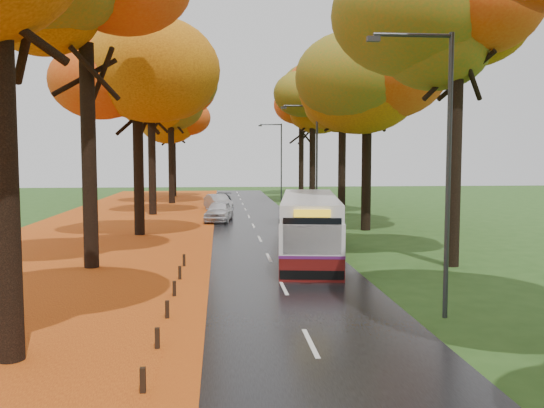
{
  "coord_description": "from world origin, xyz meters",
  "views": [
    {
      "loc": [
        -2.18,
        -7.61,
        4.59
      ],
      "look_at": [
        0.0,
        16.44,
        2.6
      ],
      "focal_mm": 38.0,
      "sensor_mm": 36.0,
      "label": 1
    }
  ],
  "objects": [
    {
      "name": "trees_right",
      "position": [
        7.19,
        26.91,
        9.69
      ],
      "size": [
        9.3,
        74.2,
        13.96
      ],
      "color": "black",
      "rests_on": "ground"
    },
    {
      "name": "centre_line",
      "position": [
        0.0,
        25.0,
        0.04
      ],
      "size": [
        0.12,
        90.0,
        0.01
      ],
      "primitive_type": "cube",
      "color": "silver",
      "rests_on": "road"
    },
    {
      "name": "streetlamp_mid",
      "position": [
        3.95,
        30.0,
        4.71
      ],
      "size": [
        2.45,
        0.18,
        8.0
      ],
      "color": "#333538",
      "rests_on": "ground"
    },
    {
      "name": "bus",
      "position": [
        1.83,
        17.93,
        1.5
      ],
      "size": [
        3.85,
        10.82,
        2.79
      ],
      "rotation": [
        0.0,
        0.0,
        -0.14
      ],
      "color": "#570F0D",
      "rests_on": "road"
    },
    {
      "name": "road",
      "position": [
        0.0,
        25.0,
        0.02
      ],
      "size": [
        6.5,
        90.0,
        0.04
      ],
      "primitive_type": "cube",
      "color": "black",
      "rests_on": "ground"
    },
    {
      "name": "car_dark",
      "position": [
        -2.21,
        46.04,
        0.61
      ],
      "size": [
        2.49,
        4.17,
        1.13
      ],
      "primitive_type": "imported",
      "rotation": [
        0.0,
        0.0,
        -0.25
      ],
      "color": "black",
      "rests_on": "road"
    },
    {
      "name": "leaf_verge",
      "position": [
        -9.0,
        25.0,
        0.01
      ],
      "size": [
        12.0,
        90.0,
        0.02
      ],
      "primitive_type": "cube",
      "color": "maroon",
      "rests_on": "ground"
    },
    {
      "name": "bollard_row",
      "position": [
        -3.7,
        4.7,
        0.26
      ],
      "size": [
        0.11,
        23.51,
        0.52
      ],
      "color": "black",
      "rests_on": "ground"
    },
    {
      "name": "streetlamp_far",
      "position": [
        3.95,
        52.0,
        4.71
      ],
      "size": [
        2.45,
        0.18,
        8.0
      ],
      "color": "#333538",
      "rests_on": "ground"
    },
    {
      "name": "car_silver",
      "position": [
        -2.35,
        41.44,
        0.72
      ],
      "size": [
        2.61,
        4.35,
        1.35
      ],
      "primitive_type": "imported",
      "rotation": [
        0.0,
        0.0,
        0.31
      ],
      "color": "#97999E",
      "rests_on": "road"
    },
    {
      "name": "streetlamp_near",
      "position": [
        3.95,
        8.0,
        4.71
      ],
      "size": [
        2.45,
        0.18,
        8.0
      ],
      "color": "#333538",
      "rests_on": "ground"
    },
    {
      "name": "car_white",
      "position": [
        -2.27,
        32.83,
        0.76
      ],
      "size": [
        2.28,
        4.44,
        1.44
      ],
      "primitive_type": "imported",
      "rotation": [
        0.0,
        0.0,
        -0.14
      ],
      "color": "silver",
      "rests_on": "road"
    },
    {
      "name": "trees_left",
      "position": [
        -7.18,
        27.06,
        9.53
      ],
      "size": [
        9.2,
        74.0,
        13.88
      ],
      "color": "black",
      "rests_on": "ground"
    },
    {
      "name": "leaf_drift",
      "position": [
        -3.05,
        25.0,
        0.04
      ],
      "size": [
        0.9,
        90.0,
        0.01
      ],
      "primitive_type": "cube",
      "color": "orange",
      "rests_on": "road"
    }
  ]
}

